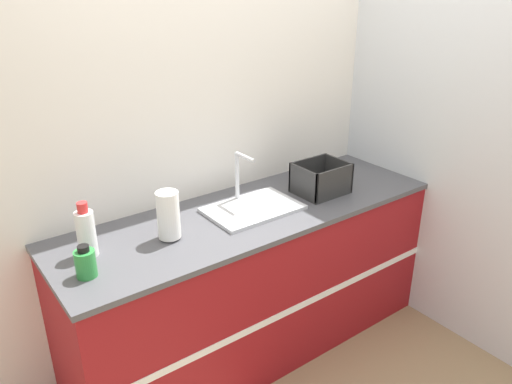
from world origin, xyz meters
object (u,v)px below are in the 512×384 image
Objects in this scene: sink at (252,206)px; dish_rack at (321,181)px; bottle_white_spray at (86,232)px; paper_towel_roll at (168,215)px; bottle_green at (85,263)px.

dish_rack is at bearing -5.69° from sink.
dish_rack is at bearing -4.44° from bottle_white_spray.
paper_towel_roll is 0.99m from dish_rack.
bottle_green is (-1.43, -0.06, -0.01)m from dish_rack.
sink is 0.97m from bottle_green.
bottle_white_spray reaches higher than paper_towel_roll.
bottle_white_spray is at bearing 167.53° from paper_towel_roll.
bottle_white_spray reaches higher than bottle_green.
sink is 0.48m from dish_rack.
bottle_white_spray is (0.07, 0.17, 0.05)m from bottle_green.
sink reaches higher than paper_towel_roll.
dish_rack is 1.36m from bottle_white_spray.
sink is 0.90m from bottle_white_spray.
sink is 0.53m from paper_towel_roll.
bottle_green is (-0.96, -0.11, 0.04)m from sink.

